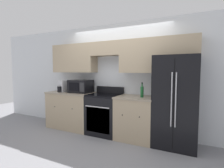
{
  "coord_description": "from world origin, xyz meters",
  "views": [
    {
      "loc": [
        1.76,
        -3.21,
        1.48
      ],
      "look_at": [
        -0.0,
        0.31,
        1.18
      ],
      "focal_mm": 28.0,
      "sensor_mm": 36.0,
      "label": 1
    }
  ],
  "objects_px": {
    "microwave": "(81,86)",
    "oven_range": "(104,114)",
    "bottle": "(142,91)",
    "refrigerator": "(176,101)"
  },
  "relations": [
    {
      "from": "refrigerator",
      "to": "oven_range",
      "type": "bearing_deg",
      "value": -178.63
    },
    {
      "from": "oven_range",
      "to": "refrigerator",
      "type": "relative_size",
      "value": 0.62
    },
    {
      "from": "bottle",
      "to": "refrigerator",
      "type": "bearing_deg",
      "value": 5.5
    },
    {
      "from": "oven_range",
      "to": "refrigerator",
      "type": "distance_m",
      "value": 1.63
    },
    {
      "from": "refrigerator",
      "to": "microwave",
      "type": "xyz_separation_m",
      "value": [
        -2.28,
        0.01,
        0.2
      ]
    },
    {
      "from": "oven_range",
      "to": "bottle",
      "type": "relative_size",
      "value": 3.51
    },
    {
      "from": "oven_range",
      "to": "refrigerator",
      "type": "bearing_deg",
      "value": 1.37
    },
    {
      "from": "microwave",
      "to": "bottle",
      "type": "distance_m",
      "value": 1.62
    },
    {
      "from": "oven_range",
      "to": "bottle",
      "type": "height_order",
      "value": "bottle"
    },
    {
      "from": "microwave",
      "to": "oven_range",
      "type": "bearing_deg",
      "value": -3.46
    }
  ]
}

